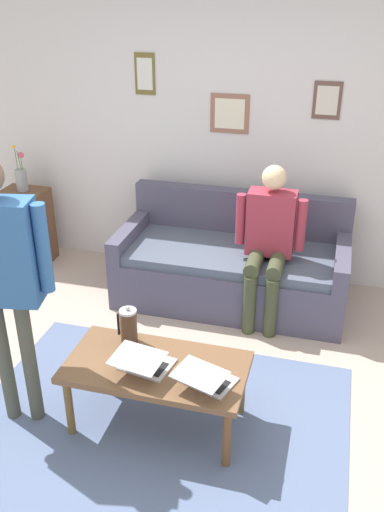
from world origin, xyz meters
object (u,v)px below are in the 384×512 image
(person_standing, at_px, (0,265))
(laptop_center, at_px, (144,362))
(laptop_left, at_px, (206,378))
(french_press, at_px, (129,326))
(couch, at_px, (232,266))
(person_seated, at_px, (269,236))
(coffee_table, at_px, (156,372))
(side_shelf, at_px, (28,226))
(flower_vase, at_px, (21,177))

(person_standing, bearing_deg, laptop_center, -171.99)
(laptop_left, bearing_deg, french_press, -25.76)
(couch, bearing_deg, person_seated, 145.09)
(laptop_center, relative_size, french_press, 1.41)
(coffee_table, bearing_deg, laptop_left, 163.56)
(coffee_table, xyz_separation_m, laptop_left, (-0.33, 0.10, 0.10))
(laptop_left, xyz_separation_m, french_press, (0.57, -0.28, 0.08))
(couch, distance_m, person_standing, 2.23)
(side_shelf, height_order, person_seated, person_seated)
(side_shelf, bearing_deg, laptop_center, 134.69)
(laptop_center, xyz_separation_m, french_press, (0.18, -0.23, 0.07))
(person_standing, bearing_deg, flower_vase, -61.58)
(laptop_left, bearing_deg, side_shelf, -40.54)
(coffee_table, bearing_deg, laptop_center, 43.27)
(couch, xyz_separation_m, side_shelf, (2.07, -0.18, 0.06))
(laptop_center, distance_m, person_standing, 1.00)
(couch, relative_size, laptop_left, 5.03)
(french_press, distance_m, person_standing, 0.87)
(laptop_left, bearing_deg, flower_vase, -40.55)
(laptop_center, bearing_deg, french_press, -52.25)
(laptop_center, distance_m, person_seated, 1.60)
(coffee_table, xyz_separation_m, flower_vase, (1.93, -1.84, 0.46))
(laptop_left, height_order, laptop_center, laptop_center)
(flower_vase, xyz_separation_m, person_standing, (-1.09, 2.01, 0.24))
(person_standing, bearing_deg, side_shelf, -61.55)
(couch, distance_m, side_shelf, 2.08)
(person_seated, bearing_deg, flower_vase, -9.59)
(laptop_left, xyz_separation_m, side_shelf, (2.27, -1.94, -0.13))
(person_standing, xyz_separation_m, person_seated, (-1.31, -1.60, -0.38))
(laptop_center, height_order, flower_vase, flower_vase)
(couch, distance_m, coffee_table, 1.67)
(laptop_center, bearing_deg, laptop_left, 173.79)
(couch, bearing_deg, side_shelf, -4.92)
(laptop_center, bearing_deg, side_shelf, -45.31)
(laptop_center, xyz_separation_m, side_shelf, (1.88, -1.90, -0.14))
(coffee_table, bearing_deg, side_shelf, -43.57)
(laptop_center, bearing_deg, coffee_table, -136.73)
(laptop_left, height_order, french_press, french_press)
(laptop_center, xyz_separation_m, person_standing, (0.79, 0.11, 0.60))
(person_standing, bearing_deg, french_press, -150.46)
(coffee_table, xyz_separation_m, laptop_center, (0.06, 0.06, 0.10))
(person_standing, bearing_deg, coffee_table, -168.88)
(flower_vase, bearing_deg, french_press, 135.53)
(laptop_center, bearing_deg, couch, -96.46)
(french_press, relative_size, side_shelf, 0.36)
(coffee_table, relative_size, french_press, 4.12)
(side_shelf, bearing_deg, couch, 175.08)
(laptop_left, relative_size, person_seated, 0.30)
(side_shelf, relative_size, person_seated, 0.58)
(couch, height_order, person_seated, person_seated)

